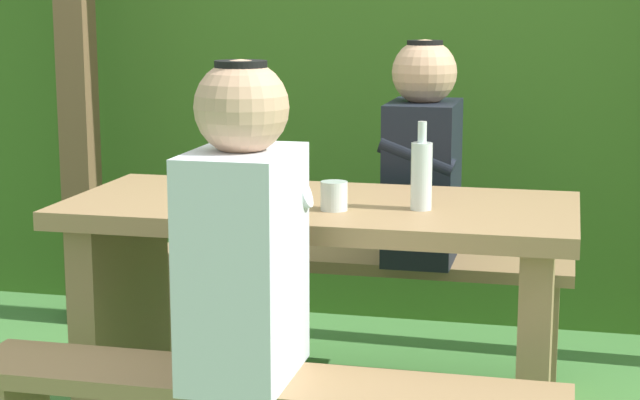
{
  "coord_description": "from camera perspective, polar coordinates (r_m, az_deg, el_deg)",
  "views": [
    {
      "loc": [
        0.67,
        -2.82,
        1.29
      ],
      "look_at": [
        0.0,
        0.0,
        0.74
      ],
      "focal_mm": 59.98,
      "sensor_mm": 36.0,
      "label": 1
    }
  ],
  "objects": [
    {
      "name": "person_white_shirt",
      "position": [
        2.39,
        -4.1,
        -1.81
      ],
      "size": [
        0.25,
        0.35,
        0.72
      ],
      "color": "silver",
      "rests_on": "bench_near"
    },
    {
      "name": "bench_far",
      "position": [
        3.62,
        2.19,
        -4.88
      ],
      "size": [
        1.4,
        0.24,
        0.44
      ],
      "color": "#9E7A51",
      "rests_on": "ground_plane"
    },
    {
      "name": "pergola_post_left",
      "position": [
        4.27,
        -12.87,
        7.51
      ],
      "size": [
        0.12,
        0.12,
        2.14
      ],
      "primitive_type": "cube",
      "color": "brown",
      "rests_on": "ground_plane"
    },
    {
      "name": "drinking_glass",
      "position": [
        2.82,
        0.76,
        0.22
      ],
      "size": [
        0.07,
        0.07,
        0.08
      ],
      "primitive_type": "cylinder",
      "color": "silver",
      "rests_on": "picnic_table"
    },
    {
      "name": "person_black_coat",
      "position": [
        3.49,
        5.5,
        2.15
      ],
      "size": [
        0.25,
        0.35,
        0.72
      ],
      "color": "black",
      "rests_on": "bench_far"
    },
    {
      "name": "cell_phone",
      "position": [
        3.14,
        -3.5,
        0.65
      ],
      "size": [
        0.07,
        0.14,
        0.01
      ],
      "primitive_type": "cube",
      "rotation": [
        0.0,
        0.0,
        0.02
      ],
      "color": "black",
      "rests_on": "picnic_table"
    },
    {
      "name": "picnic_table",
      "position": [
        3.0,
        0.0,
        -4.49
      ],
      "size": [
        1.4,
        0.64,
        0.74
      ],
      "color": "#9E7A51",
      "rests_on": "ground_plane"
    },
    {
      "name": "bottle_left",
      "position": [
        2.83,
        5.44,
        1.39
      ],
      "size": [
        0.06,
        0.06,
        0.24
      ],
      "color": "silver",
      "rests_on": "picnic_table"
    },
    {
      "name": "hedge_backdrop",
      "position": [
        4.61,
        5.0,
        7.81
      ],
      "size": [
        6.4,
        0.79,
        2.11
      ],
      "primitive_type": "cube",
      "color": "#39651F",
      "rests_on": "ground_plane"
    }
  ]
}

